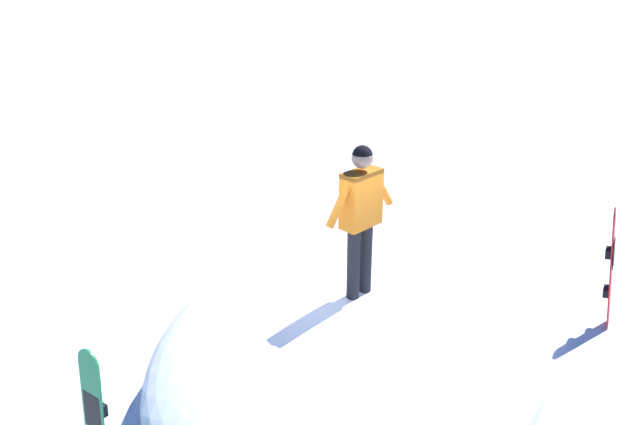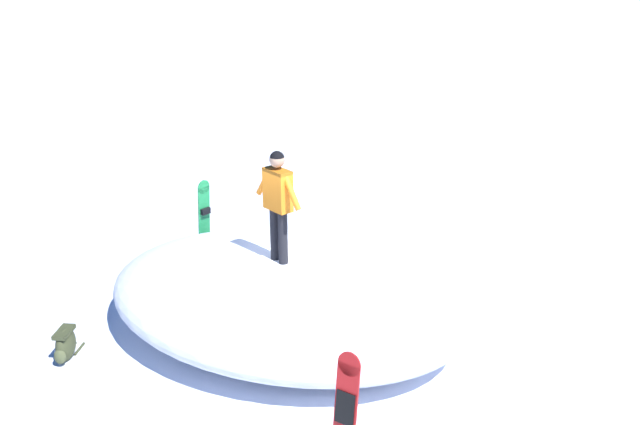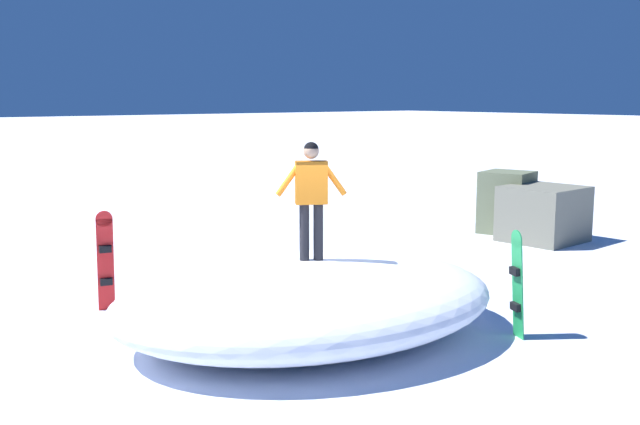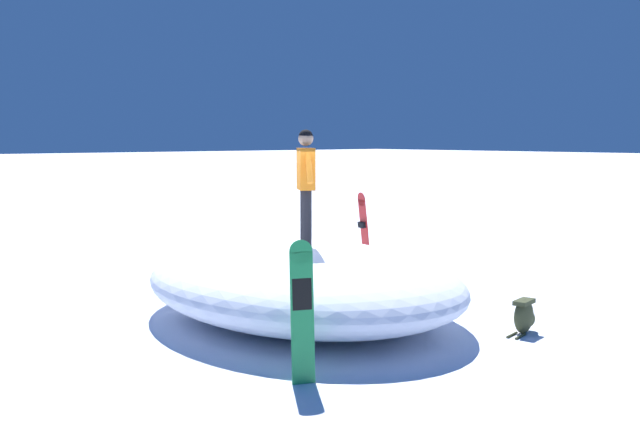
% 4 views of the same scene
% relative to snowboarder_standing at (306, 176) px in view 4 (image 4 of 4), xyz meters
% --- Properties ---
extents(ground, '(240.00, 240.00, 0.00)m').
position_rel_snowboarder_standing_xyz_m(ground, '(-0.03, -0.41, -2.13)').
color(ground, white).
extents(snow_mound, '(6.32, 5.09, 1.12)m').
position_rel_snowboarder_standing_xyz_m(snow_mound, '(-0.09, -0.02, -1.57)').
color(snow_mound, white).
rests_on(snow_mound, ground).
extents(snowboarder_standing, '(0.91, 0.61, 1.69)m').
position_rel_snowboarder_standing_xyz_m(snowboarder_standing, '(0.00, 0.00, 0.00)').
color(snowboarder_standing, black).
rests_on(snowboarder_standing, snow_mound).
extents(snowboard_primary_upright, '(0.31, 0.26, 1.66)m').
position_rel_snowboarder_standing_xyz_m(snowboard_primary_upright, '(-1.88, 2.98, -1.28)').
color(snowboard_primary_upright, red).
rests_on(snowboard_primary_upright, ground).
extents(snowboard_secondary_upright, '(0.23, 0.29, 1.59)m').
position_rel_snowboarder_standing_xyz_m(snowboard_secondary_upright, '(2.24, -1.90, -1.31)').
color(snowboard_secondary_upright, '#1E8C47').
rests_on(snowboard_secondary_upright, ground).
extents(backpack_near, '(0.33, 0.69, 0.48)m').
position_rel_snowboarder_standing_xyz_m(backpack_near, '(2.56, 1.80, -1.89)').
color(backpack_near, '#383D23').
rests_on(backpack_near, ground).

